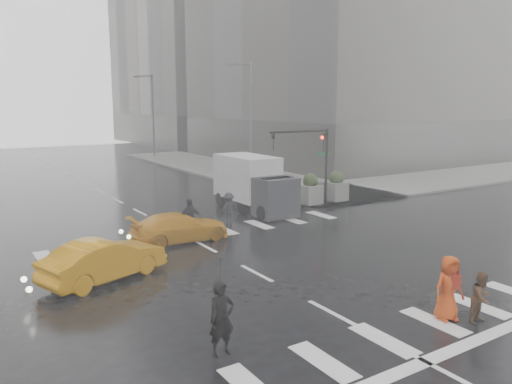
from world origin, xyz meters
TOP-DOWN VIEW (x-y plane):
  - ground at (0.00, 0.00)m, footprint 120.00×120.00m
  - sidewalk_ne at (19.50, 17.50)m, footprint 35.00×35.00m
  - building_ne_far at (29.00, 56.00)m, footprint 26.05×26.05m
  - road_markings at (0.00, 0.00)m, footprint 18.00×48.00m
  - traffic_signal_pole at (9.01, 8.01)m, footprint 4.45×0.42m
  - street_lamp_near at (10.87, 18.00)m, footprint 2.15×0.22m
  - street_lamp_far at (10.87, 38.00)m, footprint 2.15×0.22m
  - planter_west at (7.00, 8.20)m, footprint 1.10×1.10m
  - planter_mid at (9.00, 8.20)m, footprint 1.10×1.10m
  - planter_east at (11.00, 8.20)m, footprint 1.10×1.10m
  - pedestrian_black at (-3.83, -4.42)m, footprint 0.99×1.00m
  - pedestrian_brown at (3.02, -6.69)m, footprint 0.72×0.58m
  - pedestrian_orange at (2.41, -6.08)m, footprint 1.02×0.79m
  - pedestrian_far_a at (-0.11, 5.19)m, footprint 1.15×0.77m
  - pedestrian_far_b at (2.77, 6.85)m, footprint 1.15×0.82m
  - taxi_mid at (-4.71, 2.25)m, footprint 4.59×2.89m
  - taxi_rear at (-0.55, 5.34)m, footprint 3.89×1.88m
  - box_truck at (5.51, 8.81)m, footprint 2.15×5.73m

SIDE VIEW (x-z plane):
  - ground at x=0.00m, z-range 0.00..0.00m
  - road_markings at x=0.00m, z-range 0.00..0.01m
  - sidewalk_ne at x=19.50m, z-range 0.00..0.15m
  - taxi_rear at x=-0.55m, z-range 0.00..1.26m
  - taxi_mid at x=-4.71m, z-range 0.00..1.43m
  - pedestrian_brown at x=3.02m, z-range 0.00..1.43m
  - pedestrian_far_b at x=2.77m, z-range 0.00..1.60m
  - pedestrian_orange at x=2.41m, z-range 0.00..1.84m
  - pedestrian_far_a at x=-0.11m, z-range 0.00..1.87m
  - planter_west at x=7.00m, z-range 0.08..1.88m
  - planter_mid at x=9.00m, z-range 0.08..1.88m
  - planter_east at x=11.00m, z-range 0.08..1.88m
  - pedestrian_black at x=-3.83m, z-range 0.36..2.79m
  - box_truck at x=5.51m, z-range 0.10..3.15m
  - traffic_signal_pole at x=9.01m, z-range 0.97..5.47m
  - street_lamp_near at x=10.87m, z-range 0.45..9.45m
  - street_lamp_far at x=10.87m, z-range 0.45..9.45m
  - building_ne_far at x=29.00m, z-range -1.73..34.27m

